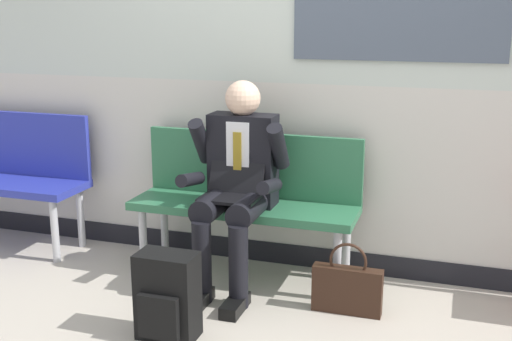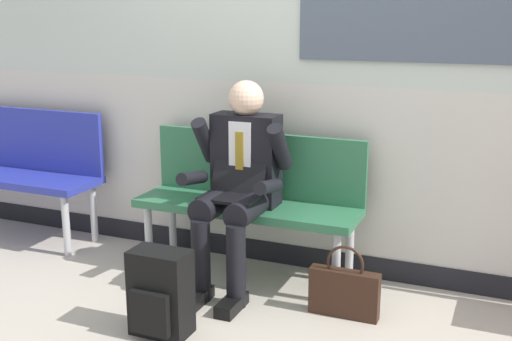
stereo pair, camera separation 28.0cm
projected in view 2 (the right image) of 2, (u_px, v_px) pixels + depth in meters
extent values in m
plane|color=#B2A899|center=(272.00, 306.00, 3.59)|extent=(18.00, 18.00, 0.00)
cube|color=beige|center=(311.00, 166.00, 4.03)|extent=(5.37, 0.12, 1.05)
cube|color=black|center=(309.00, 254.00, 4.18)|extent=(5.37, 0.14, 0.14)
cube|color=#2D6B47|center=(247.00, 207.00, 3.88)|extent=(1.39, 0.42, 0.05)
cube|color=#2D6B47|center=(258.00, 164.00, 3.98)|extent=(1.39, 0.04, 0.41)
cylinder|color=#B7B7BC|center=(149.00, 238.00, 4.04)|extent=(0.05, 0.05, 0.43)
cylinder|color=#B7B7BC|center=(173.00, 224.00, 4.30)|extent=(0.05, 0.05, 0.43)
cylinder|color=#B7B7BC|center=(336.00, 268.00, 3.57)|extent=(0.05, 0.05, 0.43)
cylinder|color=#B7B7BC|center=(350.00, 250.00, 3.84)|extent=(0.05, 0.05, 0.43)
cube|color=#28339E|center=(17.00, 178.00, 4.56)|extent=(1.23, 0.42, 0.05)
cube|color=#28339E|center=(32.00, 139.00, 4.66)|extent=(1.23, 0.04, 0.45)
cylinder|color=#B7B7BC|center=(66.00, 225.00, 4.28)|extent=(0.05, 0.05, 0.43)
cylinder|color=#B7B7BC|center=(94.00, 213.00, 4.55)|extent=(0.05, 0.05, 0.43)
cylinder|color=black|center=(215.00, 203.00, 3.72)|extent=(0.15, 0.40, 0.15)
cylinder|color=black|center=(201.00, 260.00, 3.62)|extent=(0.11, 0.11, 0.48)
cube|color=black|center=(197.00, 298.00, 3.61)|extent=(0.10, 0.26, 0.07)
cylinder|color=black|center=(249.00, 208.00, 3.63)|extent=(0.15, 0.40, 0.15)
cylinder|color=black|center=(236.00, 266.00, 3.53)|extent=(0.11, 0.11, 0.48)
cube|color=black|center=(232.00, 305.00, 3.53)|extent=(0.10, 0.26, 0.07)
cube|color=black|center=(246.00, 159.00, 3.81)|extent=(0.40, 0.18, 0.55)
cube|color=silver|center=(240.00, 154.00, 3.71)|extent=(0.14, 0.01, 0.39)
cube|color=olive|center=(239.00, 160.00, 3.71)|extent=(0.05, 0.01, 0.33)
sphere|color=beige|center=(246.00, 98.00, 3.71)|extent=(0.21, 0.21, 0.21)
cylinder|color=black|center=(205.00, 141.00, 3.81)|extent=(0.09, 0.25, 0.30)
cylinder|color=black|center=(192.00, 178.00, 3.70)|extent=(0.08, 0.27, 0.12)
cylinder|color=black|center=(280.00, 147.00, 3.63)|extent=(0.09, 0.25, 0.30)
cylinder|color=black|center=(269.00, 187.00, 3.52)|extent=(0.08, 0.27, 0.12)
cube|color=black|center=(230.00, 198.00, 3.63)|extent=(0.33, 0.22, 0.02)
cube|color=black|center=(239.00, 174.00, 3.72)|extent=(0.33, 0.08, 0.21)
cube|color=black|center=(161.00, 292.00, 3.24)|extent=(0.30, 0.18, 0.45)
cube|color=black|center=(150.00, 314.00, 3.16)|extent=(0.21, 0.04, 0.23)
cube|color=#331E14|center=(344.00, 293.00, 3.45)|extent=(0.38, 0.08, 0.26)
torus|color=#331E14|center=(345.00, 264.00, 3.40)|extent=(0.21, 0.02, 0.21)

